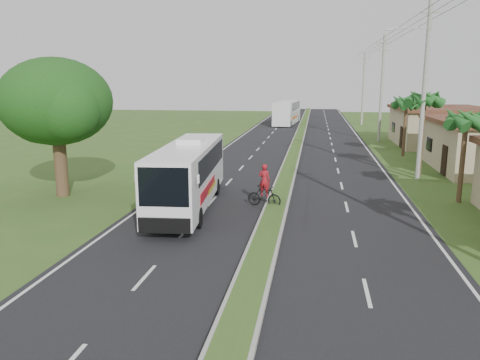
# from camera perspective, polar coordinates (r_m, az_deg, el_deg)

# --- Properties ---
(ground) EXTENTS (180.00, 180.00, 0.00)m
(ground) POSITION_cam_1_polar(r_m,az_deg,el_deg) (14.95, 1.42, -12.71)
(ground) COLOR #31551F
(ground) RESTS_ON ground
(road_asphalt) EXTENTS (14.00, 160.00, 0.02)m
(road_asphalt) POSITION_cam_1_polar(r_m,az_deg,el_deg) (34.10, 5.98, 1.29)
(road_asphalt) COLOR black
(road_asphalt) RESTS_ON ground
(median_strip) EXTENTS (1.20, 160.00, 0.18)m
(median_strip) POSITION_cam_1_polar(r_m,az_deg,el_deg) (34.08, 5.99, 1.44)
(median_strip) COLOR gray
(median_strip) RESTS_ON ground
(lane_edge_left) EXTENTS (0.12, 160.00, 0.01)m
(lane_edge_left) POSITION_cam_1_polar(r_m,az_deg,el_deg) (35.10, -5.01, 1.59)
(lane_edge_left) COLOR silver
(lane_edge_left) RESTS_ON ground
(lane_edge_right) EXTENTS (0.12, 160.00, 0.01)m
(lane_edge_right) POSITION_cam_1_polar(r_m,az_deg,el_deg) (34.40, 17.19, 0.89)
(lane_edge_right) COLOR silver
(lane_edge_right) RESTS_ON ground
(shop_far) EXTENTS (8.60, 11.60, 3.82)m
(shop_far) POSITION_cam_1_polar(r_m,az_deg,el_deg) (51.14, 23.07, 6.09)
(shop_far) COLOR tan
(shop_far) RESTS_ON ground
(palm_verge_b) EXTENTS (2.40, 2.40, 5.05)m
(palm_verge_b) POSITION_cam_1_polar(r_m,az_deg,el_deg) (26.65, 25.89, 6.67)
(palm_verge_b) COLOR #473321
(palm_verge_b) RESTS_ON ground
(palm_verge_c) EXTENTS (2.40, 2.40, 5.85)m
(palm_verge_c) POSITION_cam_1_polar(r_m,az_deg,el_deg) (33.24, 21.60, 9.14)
(palm_verge_c) COLOR #473321
(palm_verge_c) RESTS_ON ground
(palm_verge_d) EXTENTS (2.40, 2.40, 5.25)m
(palm_verge_d) POSITION_cam_1_polar(r_m,az_deg,el_deg) (42.18, 19.64, 8.89)
(palm_verge_d) COLOR #473321
(palm_verge_d) RESTS_ON ground
(shade_tree) EXTENTS (6.30, 6.00, 7.54)m
(shade_tree) POSITION_cam_1_polar(r_m,az_deg,el_deg) (27.34, -21.70, 8.53)
(shade_tree) COLOR #473321
(shade_tree) RESTS_ON ground
(utility_pole_b) EXTENTS (3.20, 0.28, 12.00)m
(utility_pole_b) POSITION_cam_1_polar(r_m,az_deg,el_deg) (32.18, 21.55, 11.11)
(utility_pole_b) COLOR gray
(utility_pole_b) RESTS_ON ground
(utility_pole_c) EXTENTS (1.60, 0.28, 11.00)m
(utility_pole_c) POSITION_cam_1_polar(r_m,az_deg,el_deg) (51.92, 16.89, 10.73)
(utility_pole_c) COLOR gray
(utility_pole_c) RESTS_ON ground
(utility_pole_d) EXTENTS (1.60, 0.28, 10.50)m
(utility_pole_d) POSITION_cam_1_polar(r_m,az_deg,el_deg) (71.80, 14.79, 10.81)
(utility_pole_d) COLOR gray
(utility_pole_d) RESTS_ON ground
(coach_bus_main) EXTENTS (3.08, 10.75, 3.43)m
(coach_bus_main) POSITION_cam_1_polar(r_m,az_deg,el_deg) (23.47, -6.23, 1.14)
(coach_bus_main) COLOR white
(coach_bus_main) RESTS_ON ground
(coach_bus_far) EXTENTS (3.50, 11.98, 3.44)m
(coach_bus_far) POSITION_cam_1_polar(r_m,az_deg,el_deg) (71.42, 5.77, 8.35)
(coach_bus_far) COLOR white
(coach_bus_far) RESTS_ON ground
(motorcyclist) EXTENTS (1.86, 0.96, 2.21)m
(motorcyclist) POSITION_cam_1_polar(r_m,az_deg,el_deg) (23.67, 2.98, -1.44)
(motorcyclist) COLOR black
(motorcyclist) RESTS_ON ground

